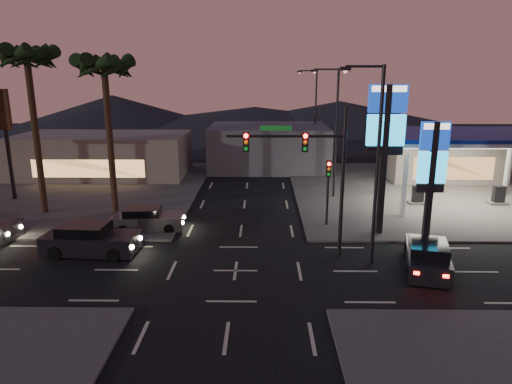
{
  "coord_description": "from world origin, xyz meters",
  "views": [
    {
      "loc": [
        1.31,
        -21.1,
        9.55
      ],
      "look_at": [
        0.97,
        4.18,
        3.0
      ],
      "focal_mm": 32.0,
      "sensor_mm": 36.0,
      "label": 1
    }
  ],
  "objects_px": {
    "pylon_sign_tall": "(386,130)",
    "suv_station": "(427,257)",
    "traffic_signal_mast": "(310,161)",
    "car_lane_b_front": "(147,220)",
    "pylon_sign_short": "(432,163)",
    "gas_station": "(465,138)",
    "car_lane_a_front": "(90,240)"
  },
  "relations": [
    {
      "from": "pylon_sign_short",
      "to": "car_lane_b_front",
      "type": "bearing_deg",
      "value": 174.54
    },
    {
      "from": "pylon_sign_short",
      "to": "car_lane_a_front",
      "type": "distance_m",
      "value": 19.61
    },
    {
      "from": "pylon_sign_short",
      "to": "car_lane_a_front",
      "type": "height_order",
      "value": "pylon_sign_short"
    },
    {
      "from": "car_lane_a_front",
      "to": "car_lane_b_front",
      "type": "bearing_deg",
      "value": 61.16
    },
    {
      "from": "gas_station",
      "to": "pylon_sign_short",
      "type": "xyz_separation_m",
      "value": [
        -5.0,
        -7.5,
        -0.42
      ]
    },
    {
      "from": "pylon_sign_tall",
      "to": "traffic_signal_mast",
      "type": "bearing_deg",
      "value": -143.48
    },
    {
      "from": "pylon_sign_short",
      "to": "car_lane_b_front",
      "type": "relative_size",
      "value": 1.51
    },
    {
      "from": "pylon_sign_tall",
      "to": "pylon_sign_short",
      "type": "relative_size",
      "value": 1.29
    },
    {
      "from": "traffic_signal_mast",
      "to": "car_lane_b_front",
      "type": "distance_m",
      "value": 11.47
    },
    {
      "from": "traffic_signal_mast",
      "to": "suv_station",
      "type": "relative_size",
      "value": 1.62
    },
    {
      "from": "gas_station",
      "to": "car_lane_a_front",
      "type": "distance_m",
      "value": 26.35
    },
    {
      "from": "traffic_signal_mast",
      "to": "car_lane_a_front",
      "type": "relative_size",
      "value": 1.52
    },
    {
      "from": "pylon_sign_tall",
      "to": "suv_station",
      "type": "relative_size",
      "value": 1.82
    },
    {
      "from": "car_lane_a_front",
      "to": "pylon_sign_tall",
      "type": "bearing_deg",
      "value": 11.23
    },
    {
      "from": "pylon_sign_short",
      "to": "suv_station",
      "type": "relative_size",
      "value": 1.42
    },
    {
      "from": "pylon_sign_tall",
      "to": "suv_station",
      "type": "distance_m",
      "value": 7.82
    },
    {
      "from": "pylon_sign_tall",
      "to": "car_lane_a_front",
      "type": "bearing_deg",
      "value": -168.77
    },
    {
      "from": "pylon_sign_tall",
      "to": "suv_station",
      "type": "xyz_separation_m",
      "value": [
        1.08,
        -5.26,
        -5.68
      ]
    },
    {
      "from": "pylon_sign_tall",
      "to": "pylon_sign_short",
      "type": "height_order",
      "value": "pylon_sign_tall"
    },
    {
      "from": "pylon_sign_tall",
      "to": "suv_station",
      "type": "height_order",
      "value": "pylon_sign_tall"
    },
    {
      "from": "suv_station",
      "to": "car_lane_b_front",
      "type": "bearing_deg",
      "value": 159.23
    },
    {
      "from": "suv_station",
      "to": "pylon_sign_short",
      "type": "bearing_deg",
      "value": 71.58
    },
    {
      "from": "gas_station",
      "to": "pylon_sign_tall",
      "type": "xyz_separation_m",
      "value": [
        -7.5,
        -6.5,
        1.31
      ]
    },
    {
      "from": "car_lane_a_front",
      "to": "suv_station",
      "type": "bearing_deg",
      "value": -6.37
    },
    {
      "from": "car_lane_b_front",
      "to": "pylon_sign_short",
      "type": "bearing_deg",
      "value": -5.46
    },
    {
      "from": "suv_station",
      "to": "pylon_sign_tall",
      "type": "bearing_deg",
      "value": 101.6
    },
    {
      "from": "traffic_signal_mast",
      "to": "car_lane_b_front",
      "type": "relative_size",
      "value": 1.72
    },
    {
      "from": "pylon_sign_short",
      "to": "pylon_sign_tall",
      "type": "bearing_deg",
      "value": 158.2
    },
    {
      "from": "traffic_signal_mast",
      "to": "car_lane_b_front",
      "type": "xyz_separation_m",
      "value": [
        -9.68,
        4.13,
        -4.54
      ]
    },
    {
      "from": "pylon_sign_tall",
      "to": "car_lane_b_front",
      "type": "xyz_separation_m",
      "value": [
        -14.43,
        0.62,
        -5.71
      ]
    },
    {
      "from": "gas_station",
      "to": "traffic_signal_mast",
      "type": "distance_m",
      "value": 15.82
    },
    {
      "from": "car_lane_b_front",
      "to": "suv_station",
      "type": "xyz_separation_m",
      "value": [
        15.51,
        -5.88,
        0.03
      ]
    }
  ]
}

